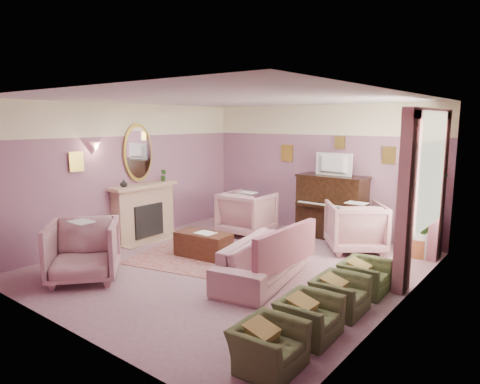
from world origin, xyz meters
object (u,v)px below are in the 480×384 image
Objects in this scene: piano at (332,207)px; olive_chair_d at (365,272)px; floral_armchair_front at (83,248)px; olive_chair_a at (269,339)px; olive_chair_c at (340,289)px; olive_chair_b at (309,311)px; coffee_table at (204,245)px; floral_armchair_right at (356,224)px; television at (332,163)px; sofa at (264,253)px; floral_armchair_left at (247,211)px; side_table at (420,237)px.

piano is 2.97m from olive_chair_d.
floral_armchair_front is 1.48× the size of olive_chair_a.
piano is 1.98× the size of olive_chair_d.
olive_chair_c is at bearing -90.00° from olive_chair_d.
olive_chair_b is (1.71, -4.05, -0.34)m from piano.
coffee_table is 1.41× the size of olive_chair_a.
floral_armchair_right reaches higher than olive_chair_c.
coffee_table is 2.89m from floral_armchair_right.
television reaches higher than sofa.
olive_chair_b is 1.64m from olive_chair_d.
floral_armchair_front is at bearing -148.38° from olive_chair_d.
piano is 4.41m from olive_chair_b.
floral_armchair_left is at bearing 84.42° from floral_armchair_front.
piano reaches higher than olive_chair_c.
sofa is at bearing 38.25° from floral_armchair_front.
sofa is 1.51m from olive_chair_d.
olive_chair_c is 3.10m from side_table.
olive_chair_d is (3.26, -1.50, -0.22)m from floral_armchair_left.
olive_chair_d is at bearing 19.23° from sofa.
piano reaches higher than floral_armchair_left.
olive_chair_c is (3.26, -2.32, -0.22)m from floral_armchair_left.
floral_armchair_left is at bearing 136.10° from olive_chair_b.
sofa is 2.98× the size of olive_chair_a.
television is at bearing 113.19° from olive_chair_b.
olive_chair_c is at bearing -70.72° from floral_armchair_right.
television is at bearing 29.14° from floral_armchair_left.
floral_armchair_front is at bearing -129.84° from side_table.
piano reaches higher than floral_armchair_right.
coffee_table is at bearing -79.69° from floral_armchair_left.
olive_chair_c is at bearing -92.49° from side_table.
floral_armchair_front is at bearing -108.86° from coffee_table.
floral_armchair_front reaches higher than side_table.
piano is 1.80m from floral_armchair_left.
olive_chair_d is at bearing 90.00° from olive_chair_c.
sofa is at bearing -47.36° from floral_armchair_left.
sofa is at bearing -84.23° from television.
floral_armchair_left is 1.00× the size of floral_armchair_front.
floral_armchair_right is 1.48× the size of olive_chair_a.
side_table is (0.13, 4.73, 0.04)m from olive_chair_a.
television is 3.10m from sofa.
television is 0.77× the size of floral_armchair_left.
sofa is at bearing -102.42° from floral_armchair_right.
floral_armchair_front reaches higher than olive_chair_a.
piano is 1.98× the size of olive_chair_c.
coffee_table is at bearing -134.75° from floral_armchair_right.
floral_armchair_left is 1.49× the size of side_table.
floral_armchair_left is 1.48× the size of olive_chair_a.
floral_armchair_left is (-1.55, -0.86, -1.08)m from television.
piano is 1.34× the size of floral_armchair_right.
television is 2.23m from side_table.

